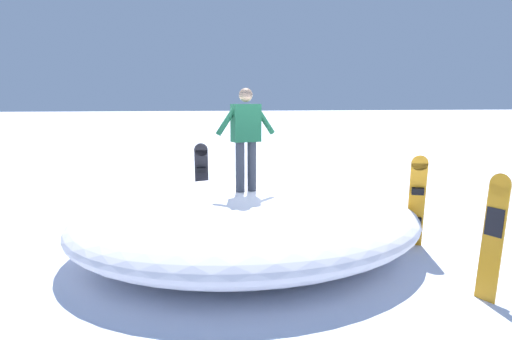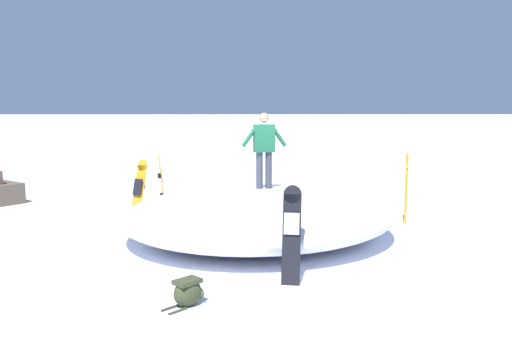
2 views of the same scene
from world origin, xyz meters
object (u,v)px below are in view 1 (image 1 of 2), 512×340
(snowboard_secondary_upright, at_px, (494,235))
(snowboard_tertiary_upright, at_px, (202,176))
(snowboard_primary_upright, at_px, (417,201))
(snowboarder_standing, at_px, (246,133))
(backpack_near, at_px, (258,191))

(snowboard_secondary_upright, xyz_separation_m, snowboard_tertiary_upright, (2.92, -5.39, -0.01))
(snowboard_primary_upright, bearing_deg, snowboard_tertiary_upright, -47.85)
(snowboard_secondary_upright, relative_size, snowboard_tertiary_upright, 1.02)
(snowboarder_standing, height_order, snowboard_tertiary_upright, snowboarder_standing)
(snowboarder_standing, relative_size, snowboard_primary_upright, 1.01)
(snowboard_primary_upright, distance_m, snowboard_secondary_upright, 1.96)
(snowboarder_standing, xyz_separation_m, snowboard_primary_upright, (-2.77, 0.42, -1.12))
(snowboarder_standing, height_order, snowboard_secondary_upright, snowboarder_standing)
(snowboard_primary_upright, bearing_deg, snowboard_secondary_upright, 84.28)
(snowboard_primary_upright, relative_size, backpack_near, 2.61)
(snowboard_tertiary_upright, distance_m, backpack_near, 1.92)
(backpack_near, bearing_deg, snowboard_secondary_upright, 102.29)
(snowboard_tertiary_upright, relative_size, backpack_near, 2.53)
(snowboard_primary_upright, relative_size, snowboard_secondary_upright, 1.01)
(snowboarder_standing, height_order, snowboard_primary_upright, snowboarder_standing)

